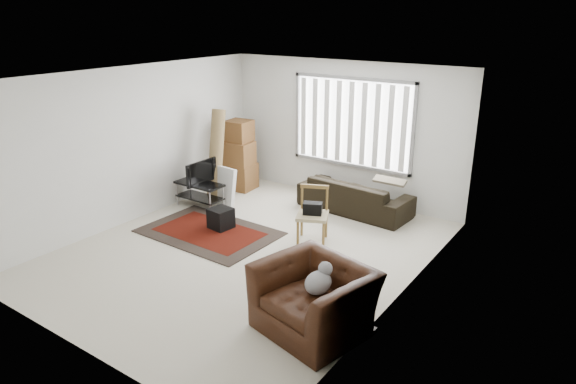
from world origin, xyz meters
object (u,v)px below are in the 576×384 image
tv_stand (200,190)px  moving_boxes (240,158)px  sofa (355,191)px  armchair (314,295)px  side_chair (313,212)px

tv_stand → moving_boxes: bearing=92.5°
sofa → armchair: bearing=114.9°
tv_stand → moving_boxes: (-0.05, 1.27, 0.33)m
side_chair → armchair: bearing=-82.0°
tv_stand → armchair: (3.92, -2.17, 0.12)m
tv_stand → sofa: size_ratio=0.45×
tv_stand → sofa: bearing=30.1°
sofa → side_chair: 1.57m
moving_boxes → side_chair: (2.65, -1.37, -0.18)m
armchair → moving_boxes: bearing=152.5°
side_chair → armchair: (1.32, -2.08, -0.04)m
tv_stand → side_chair: (2.60, -0.10, 0.15)m
moving_boxes → sofa: bearing=4.4°
tv_stand → armchair: 4.48m
moving_boxes → side_chair: bearing=-27.3°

